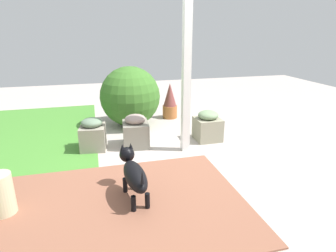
% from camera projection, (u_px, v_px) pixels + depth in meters
% --- Properties ---
extents(ground_plane, '(12.00, 12.00, 0.00)m').
position_uv_depth(ground_plane, '(175.00, 158.00, 3.86)').
color(ground_plane, '#B6A9A1').
extents(brick_path, '(1.80, 2.40, 0.02)m').
position_uv_depth(brick_path, '(123.00, 206.00, 2.80)').
color(brick_path, brown).
rests_on(brick_path, ground).
extents(porch_pillar, '(0.10, 0.10, 2.50)m').
position_uv_depth(porch_pillar, '(187.00, 61.00, 3.73)').
color(porch_pillar, white).
rests_on(porch_pillar, ground).
extents(stone_planter_nearest, '(0.39, 0.38, 0.47)m').
position_uv_depth(stone_planter_nearest, '(208.00, 126.00, 4.44)').
color(stone_planter_nearest, gray).
rests_on(stone_planter_nearest, ground).
extents(stone_planter_mid, '(0.46, 0.40, 0.48)m').
position_uv_depth(stone_planter_mid, '(136.00, 131.00, 4.21)').
color(stone_planter_mid, gray).
rests_on(stone_planter_mid, ground).
extents(stone_planter_far, '(0.42, 0.39, 0.46)m').
position_uv_depth(stone_planter_far, '(93.00, 134.00, 4.10)').
color(stone_planter_far, gray).
rests_on(stone_planter_far, ground).
extents(round_shrub, '(1.05, 1.05, 1.05)m').
position_uv_depth(round_shrub, '(130.00, 96.00, 5.04)').
color(round_shrub, '#396C26').
rests_on(round_shrub, ground).
extents(terracotta_pot_spiky, '(0.28, 0.28, 0.68)m').
position_uv_depth(terracotta_pot_spiky, '(170.00, 102.00, 5.52)').
color(terracotta_pot_spiky, '#AB6333').
rests_on(terracotta_pot_spiky, ground).
extents(dog, '(0.72, 0.25, 0.49)m').
position_uv_depth(dog, '(134.00, 173.00, 2.86)').
color(dog, black).
rests_on(dog, ground).
extents(ceramic_urn, '(0.23, 0.23, 0.41)m').
position_uv_depth(ceramic_urn, '(1.00, 195.00, 2.63)').
color(ceramic_urn, beige).
rests_on(ceramic_urn, ground).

